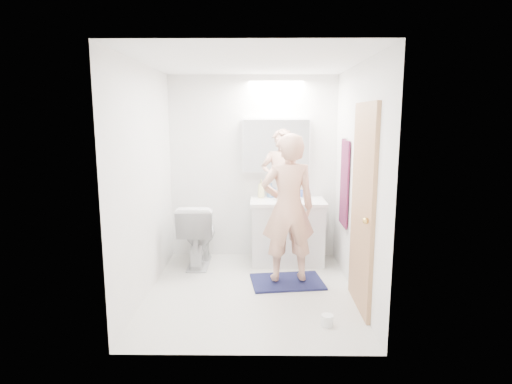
{
  "coord_description": "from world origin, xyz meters",
  "views": [
    {
      "loc": [
        0.1,
        -4.31,
        1.86
      ],
      "look_at": [
        0.05,
        0.25,
        1.05
      ],
      "focal_mm": 29.6,
      "sensor_mm": 36.0,
      "label": 1
    }
  ],
  "objects_px": {
    "soap_bottle_b": "(271,190)",
    "toilet_paper_roll": "(327,320)",
    "soap_bottle_a": "(261,189)",
    "person": "(288,208)",
    "toilet": "(198,234)",
    "toothbrush_cup": "(300,194)",
    "medicine_cabinet": "(276,145)",
    "vanity_cabinet": "(287,233)"
  },
  "relations": [
    {
      "from": "medicine_cabinet",
      "to": "toothbrush_cup",
      "type": "height_order",
      "value": "medicine_cabinet"
    },
    {
      "from": "toilet_paper_roll",
      "to": "person",
      "type": "bearing_deg",
      "value": 106.81
    },
    {
      "from": "toilet",
      "to": "toilet_paper_roll",
      "type": "distance_m",
      "value": 2.16
    },
    {
      "from": "toilet",
      "to": "person",
      "type": "relative_size",
      "value": 0.49
    },
    {
      "from": "vanity_cabinet",
      "to": "soap_bottle_a",
      "type": "distance_m",
      "value": 0.66
    },
    {
      "from": "vanity_cabinet",
      "to": "person",
      "type": "distance_m",
      "value": 0.87
    },
    {
      "from": "medicine_cabinet",
      "to": "toilet_paper_roll",
      "type": "relative_size",
      "value": 8.0
    },
    {
      "from": "vanity_cabinet",
      "to": "toothbrush_cup",
      "type": "relative_size",
      "value": 8.48
    },
    {
      "from": "toilet",
      "to": "soap_bottle_a",
      "type": "bearing_deg",
      "value": -162.29
    },
    {
      "from": "vanity_cabinet",
      "to": "soap_bottle_b",
      "type": "height_order",
      "value": "soap_bottle_b"
    },
    {
      "from": "soap_bottle_b",
      "to": "toilet_paper_roll",
      "type": "xyz_separation_m",
      "value": [
        0.47,
        -1.9,
        -0.86
      ]
    },
    {
      "from": "vanity_cabinet",
      "to": "toilet_paper_roll",
      "type": "relative_size",
      "value": 8.18
    },
    {
      "from": "soap_bottle_b",
      "to": "toilet_paper_roll",
      "type": "distance_m",
      "value": 2.14
    },
    {
      "from": "soap_bottle_a",
      "to": "toilet_paper_roll",
      "type": "xyz_separation_m",
      "value": [
        0.6,
        -1.87,
        -0.89
      ]
    },
    {
      "from": "vanity_cabinet",
      "to": "toilet_paper_roll",
      "type": "xyz_separation_m",
      "value": [
        0.26,
        -1.72,
        -0.34
      ]
    },
    {
      "from": "soap_bottle_b",
      "to": "toilet_paper_roll",
      "type": "height_order",
      "value": "soap_bottle_b"
    },
    {
      "from": "soap_bottle_b",
      "to": "toothbrush_cup",
      "type": "xyz_separation_m",
      "value": [
        0.37,
        -0.02,
        -0.04
      ]
    },
    {
      "from": "toilet",
      "to": "toothbrush_cup",
      "type": "bearing_deg",
      "value": -168.7
    },
    {
      "from": "toilet",
      "to": "toilet_paper_roll",
      "type": "xyz_separation_m",
      "value": [
        1.4,
        -1.6,
        -0.35
      ]
    },
    {
      "from": "soap_bottle_b",
      "to": "toothbrush_cup",
      "type": "bearing_deg",
      "value": -3.08
    },
    {
      "from": "soap_bottle_b",
      "to": "toothbrush_cup",
      "type": "distance_m",
      "value": 0.38
    },
    {
      "from": "vanity_cabinet",
      "to": "soap_bottle_a",
      "type": "bearing_deg",
      "value": 156.19
    },
    {
      "from": "toothbrush_cup",
      "to": "toilet_paper_roll",
      "type": "bearing_deg",
      "value": -87.16
    },
    {
      "from": "toothbrush_cup",
      "to": "person",
      "type": "bearing_deg",
      "value": -103.35
    },
    {
      "from": "soap_bottle_b",
      "to": "person",
      "type": "bearing_deg",
      "value": -79.7
    },
    {
      "from": "toothbrush_cup",
      "to": "toilet_paper_roll",
      "type": "height_order",
      "value": "toothbrush_cup"
    },
    {
      "from": "toilet",
      "to": "person",
      "type": "bearing_deg",
      "value": 150.65
    },
    {
      "from": "soap_bottle_a",
      "to": "person",
      "type": "bearing_deg",
      "value": -71.12
    },
    {
      "from": "toilet",
      "to": "soap_bottle_b",
      "type": "height_order",
      "value": "soap_bottle_b"
    },
    {
      "from": "soap_bottle_a",
      "to": "toilet_paper_roll",
      "type": "height_order",
      "value": "soap_bottle_a"
    },
    {
      "from": "medicine_cabinet",
      "to": "person",
      "type": "relative_size",
      "value": 0.53
    },
    {
      "from": "person",
      "to": "soap_bottle_b",
      "type": "xyz_separation_m",
      "value": [
        -0.16,
        0.9,
        0.04
      ]
    },
    {
      "from": "soap_bottle_a",
      "to": "soap_bottle_b",
      "type": "distance_m",
      "value": 0.14
    },
    {
      "from": "toothbrush_cup",
      "to": "vanity_cabinet",
      "type": "bearing_deg",
      "value": -136.06
    },
    {
      "from": "vanity_cabinet",
      "to": "toilet",
      "type": "relative_size",
      "value": 1.12
    },
    {
      "from": "medicine_cabinet",
      "to": "toothbrush_cup",
      "type": "relative_size",
      "value": 8.29
    },
    {
      "from": "person",
      "to": "soap_bottle_b",
      "type": "distance_m",
      "value": 0.92
    },
    {
      "from": "soap_bottle_b",
      "to": "toothbrush_cup",
      "type": "relative_size",
      "value": 1.76
    },
    {
      "from": "toilet",
      "to": "medicine_cabinet",
      "type": "bearing_deg",
      "value": -162.47
    },
    {
      "from": "medicine_cabinet",
      "to": "soap_bottle_b",
      "type": "bearing_deg",
      "value": -152.85
    },
    {
      "from": "person",
      "to": "soap_bottle_a",
      "type": "height_order",
      "value": "person"
    },
    {
      "from": "toothbrush_cup",
      "to": "soap_bottle_b",
      "type": "bearing_deg",
      "value": 176.92
    }
  ]
}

